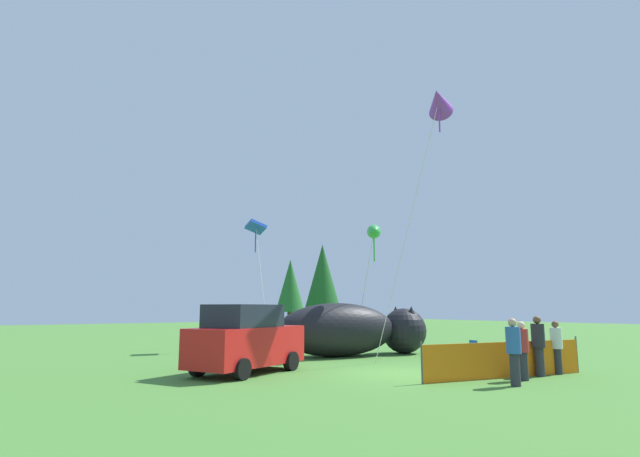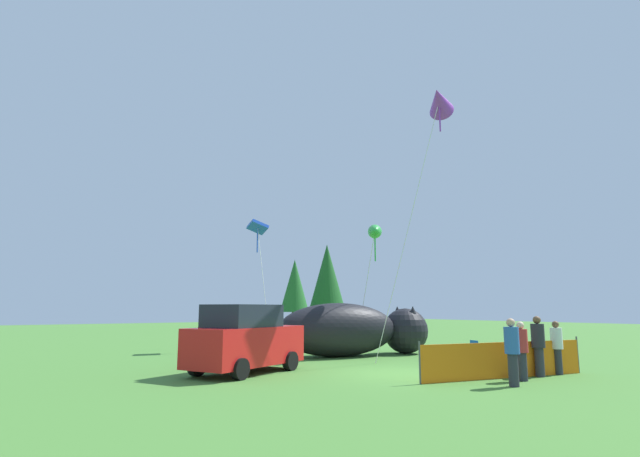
{
  "view_description": "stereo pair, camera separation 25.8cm",
  "coord_description": "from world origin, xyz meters",
  "px_view_note": "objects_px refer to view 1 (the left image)",
  "views": [
    {
      "loc": [
        -11.43,
        -11.88,
        2.05
      ],
      "look_at": [
        -0.65,
        3.46,
        5.05
      ],
      "focal_mm": 28.0,
      "sensor_mm": 36.0,
      "label": 1
    },
    {
      "loc": [
        -11.21,
        -12.03,
        2.05
      ],
      "look_at": [
        -0.65,
        3.46,
        5.05
      ],
      "focal_mm": 28.0,
      "sensor_mm": 36.0,
      "label": 2
    }
  ],
  "objects_px": {
    "spectator_in_blue_shirt": "(556,345)",
    "kite_purple_delta": "(438,102)",
    "parked_car": "(246,340)",
    "spectator_in_white_shirt": "(538,343)",
    "inflatable_cat": "(352,331)",
    "spectator_in_grey_shirt": "(522,348)",
    "spectator_in_yellow_shirt": "(514,349)",
    "kite_green_fish": "(374,232)",
    "folding_chair": "(471,350)",
    "kite_blue_box": "(256,229)"
  },
  "relations": [
    {
      "from": "spectator_in_blue_shirt",
      "to": "kite_purple_delta",
      "type": "relative_size",
      "value": 0.15
    },
    {
      "from": "spectator_in_blue_shirt",
      "to": "parked_car",
      "type": "bearing_deg",
      "value": 143.86
    },
    {
      "from": "spectator_in_blue_shirt",
      "to": "spectator_in_white_shirt",
      "type": "height_order",
      "value": "spectator_in_white_shirt"
    },
    {
      "from": "inflatable_cat",
      "to": "kite_purple_delta",
      "type": "xyz_separation_m",
      "value": [
        1.03,
        -4.46,
        9.24
      ]
    },
    {
      "from": "spectator_in_grey_shirt",
      "to": "kite_purple_delta",
      "type": "distance_m",
      "value": 10.39
    },
    {
      "from": "parked_car",
      "to": "spectator_in_yellow_shirt",
      "type": "xyz_separation_m",
      "value": [
        4.69,
        -6.48,
        -0.08
      ]
    },
    {
      "from": "spectator_in_grey_shirt",
      "to": "spectator_in_yellow_shirt",
      "type": "xyz_separation_m",
      "value": [
        -1.13,
        -0.48,
        0.06
      ]
    },
    {
      "from": "inflatable_cat",
      "to": "spectator_in_white_shirt",
      "type": "xyz_separation_m",
      "value": [
        0.6,
        -8.38,
        -0.06
      ]
    },
    {
      "from": "kite_purple_delta",
      "to": "kite_green_fish",
      "type": "height_order",
      "value": "kite_purple_delta"
    },
    {
      "from": "spectator_in_grey_shirt",
      "to": "spectator_in_white_shirt",
      "type": "relative_size",
      "value": 0.92
    },
    {
      "from": "spectator_in_blue_shirt",
      "to": "kite_purple_delta",
      "type": "bearing_deg",
      "value": 97.26
    },
    {
      "from": "folding_chair",
      "to": "spectator_in_white_shirt",
      "type": "xyz_separation_m",
      "value": [
        -1.02,
        -3.36,
        0.47
      ]
    },
    {
      "from": "folding_chair",
      "to": "spectator_in_grey_shirt",
      "type": "xyz_separation_m",
      "value": [
        -2.23,
        -3.6,
        0.39
      ]
    },
    {
      "from": "folding_chair",
      "to": "inflatable_cat",
      "type": "height_order",
      "value": "inflatable_cat"
    },
    {
      "from": "spectator_in_white_shirt",
      "to": "kite_purple_delta",
      "type": "distance_m",
      "value": 10.1
    },
    {
      "from": "kite_green_fish",
      "to": "kite_purple_delta",
      "type": "bearing_deg",
      "value": -79.99
    },
    {
      "from": "kite_blue_box",
      "to": "kite_green_fish",
      "type": "relative_size",
      "value": 1.12
    },
    {
      "from": "spectator_in_white_shirt",
      "to": "spectator_in_blue_shirt",
      "type": "bearing_deg",
      "value": -2.5
    },
    {
      "from": "spectator_in_blue_shirt",
      "to": "kite_blue_box",
      "type": "bearing_deg",
      "value": 105.15
    },
    {
      "from": "spectator_in_white_shirt",
      "to": "kite_purple_delta",
      "type": "bearing_deg",
      "value": 83.82
    },
    {
      "from": "spectator_in_yellow_shirt",
      "to": "kite_green_fish",
      "type": "xyz_separation_m",
      "value": [
        2.16,
        8.03,
        4.36
      ]
    },
    {
      "from": "folding_chair",
      "to": "kite_blue_box",
      "type": "bearing_deg",
      "value": -55.83
    },
    {
      "from": "spectator_in_yellow_shirt",
      "to": "kite_green_fish",
      "type": "bearing_deg",
      "value": 74.97
    },
    {
      "from": "spectator_in_blue_shirt",
      "to": "spectator_in_grey_shirt",
      "type": "distance_m",
      "value": 2.14
    },
    {
      "from": "inflatable_cat",
      "to": "kite_blue_box",
      "type": "xyz_separation_m",
      "value": [
        -2.13,
        5.08,
        4.99
      ]
    },
    {
      "from": "inflatable_cat",
      "to": "spectator_in_yellow_shirt",
      "type": "bearing_deg",
      "value": -91.44
    },
    {
      "from": "folding_chair",
      "to": "spectator_in_yellow_shirt",
      "type": "xyz_separation_m",
      "value": [
        -3.35,
        -4.08,
        0.45
      ]
    },
    {
      "from": "kite_blue_box",
      "to": "kite_green_fish",
      "type": "distance_m",
      "value": 6.69
    },
    {
      "from": "spectator_in_blue_shirt",
      "to": "spectator_in_white_shirt",
      "type": "relative_size",
      "value": 0.91
    },
    {
      "from": "spectator_in_blue_shirt",
      "to": "kite_purple_delta",
      "type": "distance_m",
      "value": 10.2
    },
    {
      "from": "spectator_in_grey_shirt",
      "to": "spectator_in_white_shirt",
      "type": "bearing_deg",
      "value": 10.98
    },
    {
      "from": "inflatable_cat",
      "to": "spectator_in_grey_shirt",
      "type": "bearing_deg",
      "value": -84.67
    },
    {
      "from": "inflatable_cat",
      "to": "kite_blue_box",
      "type": "relative_size",
      "value": 1.13
    },
    {
      "from": "spectator_in_blue_shirt",
      "to": "kite_purple_delta",
      "type": "xyz_separation_m",
      "value": [
        -0.5,
        3.96,
        9.39
      ]
    },
    {
      "from": "folding_chair",
      "to": "kite_purple_delta",
      "type": "height_order",
      "value": "kite_purple_delta"
    },
    {
      "from": "spectator_in_yellow_shirt",
      "to": "kite_green_fish",
      "type": "height_order",
      "value": "kite_green_fish"
    },
    {
      "from": "kite_blue_box",
      "to": "spectator_in_yellow_shirt",
      "type": "bearing_deg",
      "value": -88.41
    },
    {
      "from": "spectator_in_blue_shirt",
      "to": "kite_green_fish",
      "type": "relative_size",
      "value": 0.28
    },
    {
      "from": "parked_car",
      "to": "spectator_in_yellow_shirt",
      "type": "height_order",
      "value": "parked_car"
    },
    {
      "from": "inflatable_cat",
      "to": "kite_green_fish",
      "type": "relative_size",
      "value": 1.26
    },
    {
      "from": "inflatable_cat",
      "to": "kite_green_fish",
      "type": "distance_m",
      "value": 4.44
    },
    {
      "from": "parked_car",
      "to": "kite_blue_box",
      "type": "height_order",
      "value": "kite_blue_box"
    },
    {
      "from": "folding_chair",
      "to": "kite_green_fish",
      "type": "xyz_separation_m",
      "value": [
        -1.2,
        3.95,
        4.81
      ]
    },
    {
      "from": "kite_blue_box",
      "to": "inflatable_cat",
      "type": "bearing_deg",
      "value": -67.3
    },
    {
      "from": "folding_chair",
      "to": "kite_green_fish",
      "type": "relative_size",
      "value": 0.15
    },
    {
      "from": "spectator_in_yellow_shirt",
      "to": "kite_purple_delta",
      "type": "relative_size",
      "value": 0.16
    },
    {
      "from": "spectator_in_blue_shirt",
      "to": "spectator_in_grey_shirt",
      "type": "relative_size",
      "value": 0.99
    },
    {
      "from": "parked_car",
      "to": "spectator_in_grey_shirt",
      "type": "relative_size",
      "value": 2.72
    },
    {
      "from": "parked_car",
      "to": "kite_green_fish",
      "type": "distance_m",
      "value": 8.22
    },
    {
      "from": "spectator_in_blue_shirt",
      "to": "inflatable_cat",
      "type": "bearing_deg",
      "value": 100.29
    }
  ]
}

